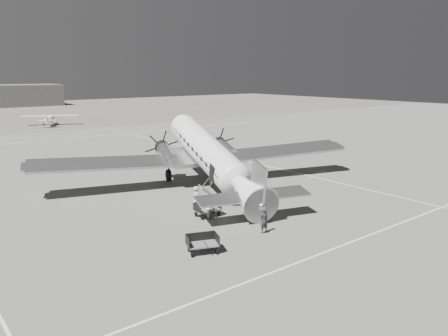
% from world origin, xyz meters
% --- Properties ---
extents(ground, '(260.00, 260.00, 0.00)m').
position_xyz_m(ground, '(0.00, 0.00, 0.00)').
color(ground, slate).
rests_on(ground, ground).
extents(taxi_line_near, '(60.00, 0.15, 0.01)m').
position_xyz_m(taxi_line_near, '(0.00, -14.00, 0.01)').
color(taxi_line_near, silver).
rests_on(taxi_line_near, ground).
extents(taxi_line_right, '(0.15, 80.00, 0.01)m').
position_xyz_m(taxi_line_right, '(12.00, 0.00, 0.01)').
color(taxi_line_right, silver).
rests_on(taxi_line_right, ground).
extents(taxi_line_horizon, '(90.00, 0.15, 0.01)m').
position_xyz_m(taxi_line_horizon, '(0.00, 40.00, 0.01)').
color(taxi_line_horizon, silver).
rests_on(taxi_line_horizon, ground).
extents(dc3_airliner, '(35.18, 28.91, 5.79)m').
position_xyz_m(dc3_airliner, '(1.36, 1.45, 2.90)').
color(dc3_airliner, '#B2B2B5').
rests_on(dc3_airliner, ground).
extents(light_plane_right, '(13.35, 12.32, 2.23)m').
position_xyz_m(light_plane_right, '(5.27, 59.70, 1.12)').
color(light_plane_right, white).
rests_on(light_plane_right, ground).
extents(baggage_cart_near, '(1.94, 1.43, 1.04)m').
position_xyz_m(baggage_cart_near, '(-3.38, -4.66, 0.52)').
color(baggage_cart_near, slate).
rests_on(baggage_cart_near, ground).
extents(baggage_cart_far, '(2.23, 1.92, 1.06)m').
position_xyz_m(baggage_cart_far, '(-7.41, -9.71, 0.53)').
color(baggage_cart_far, slate).
rests_on(baggage_cart_far, ground).
extents(ground_crew, '(0.64, 0.45, 1.66)m').
position_xyz_m(ground_crew, '(-2.50, -9.56, 0.83)').
color(ground_crew, '#2C2C2C').
rests_on(ground_crew, ground).
extents(ramp_agent, '(0.87, 0.95, 1.57)m').
position_xyz_m(ramp_agent, '(-3.51, -5.09, 0.78)').
color(ramp_agent, silver).
rests_on(ramp_agent, ground).
extents(passenger, '(0.54, 0.80, 1.59)m').
position_xyz_m(passenger, '(-2.64, -2.18, 0.80)').
color(passenger, '#B6B7B4').
rests_on(passenger, ground).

